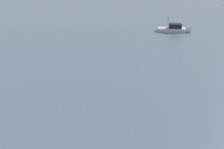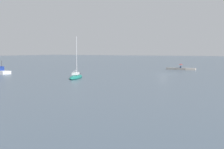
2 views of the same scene
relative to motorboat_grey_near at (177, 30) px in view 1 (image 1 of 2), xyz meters
name	(u,v)px [view 1 (image 1 of 2)]	position (x,y,z in m)	size (l,w,h in m)	color
motorboat_grey_near	(177,30)	(0.00, 0.00, 0.00)	(5.21, 8.25, 4.44)	#ADB2B7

